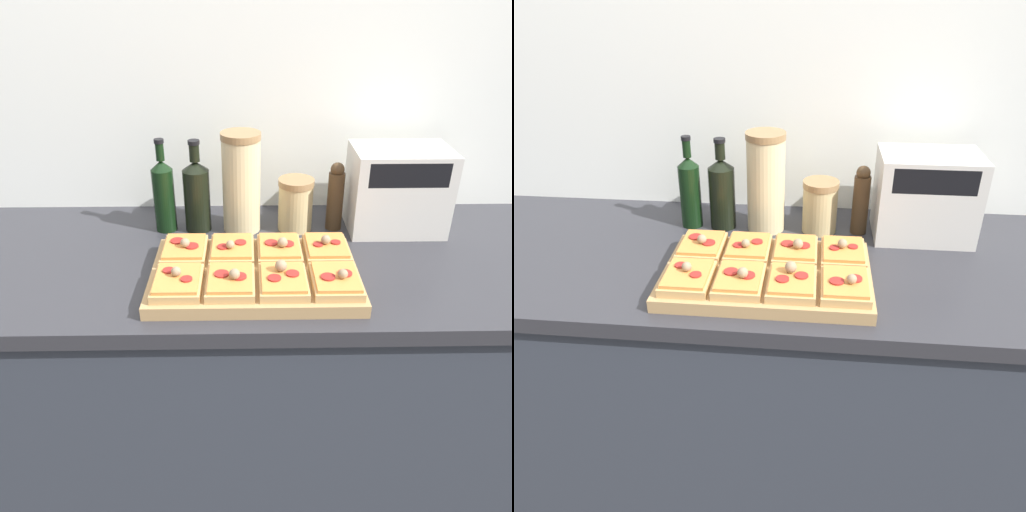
{
  "view_description": "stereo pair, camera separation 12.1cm",
  "coord_description": "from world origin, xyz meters",
  "views": [
    {
      "loc": [
        -0.02,
        -0.84,
        1.55
      ],
      "look_at": [
        0.0,
        0.22,
        0.95
      ],
      "focal_mm": 35.0,
      "sensor_mm": 36.0,
      "label": 1
    },
    {
      "loc": [
        0.11,
        -0.83,
        1.55
      ],
      "look_at": [
        0.0,
        0.22,
        0.95
      ],
      "focal_mm": 35.0,
      "sensor_mm": 36.0,
      "label": 2
    }
  ],
  "objects": [
    {
      "name": "pizza_slice_back_midleft",
      "position": [
        -0.06,
        0.27,
        0.95
      ],
      "size": [
        0.11,
        0.14,
        0.05
      ],
      "color": "tan",
      "rests_on": "cutting_board"
    },
    {
      "name": "toaster_oven",
      "position": [
        0.41,
        0.48,
        1.02
      ],
      "size": [
        0.29,
        0.18,
        0.24
      ],
      "color": "beige",
      "rests_on": "kitchen_counter"
    },
    {
      "name": "pizza_slice_front_right",
      "position": [
        0.18,
        0.12,
        0.95
      ],
      "size": [
        0.11,
        0.14,
        0.05
      ],
      "color": "tan",
      "rests_on": "cutting_board"
    },
    {
      "name": "cutting_board",
      "position": [
        0.0,
        0.19,
        0.92
      ],
      "size": [
        0.5,
        0.32,
        0.03
      ],
      "primitive_type": "cube",
      "color": "tan",
      "rests_on": "kitchen_counter"
    },
    {
      "name": "wall_back",
      "position": [
        0.0,
        0.67,
        1.25
      ],
      "size": [
        6.0,
        0.06,
        2.5
      ],
      "color": "silver",
      "rests_on": "ground_plane"
    },
    {
      "name": "grain_jar_tall",
      "position": [
        -0.03,
        0.48,
        1.04
      ],
      "size": [
        0.11,
        0.11,
        0.28
      ],
      "color": "beige",
      "rests_on": "kitchen_counter"
    },
    {
      "name": "olive_oil_bottle",
      "position": [
        -0.25,
        0.48,
        1.01
      ],
      "size": [
        0.06,
        0.06,
        0.27
      ],
      "color": "black",
      "rests_on": "kitchen_counter"
    },
    {
      "name": "pepper_mill",
      "position": [
        0.24,
        0.48,
        1.0
      ],
      "size": [
        0.05,
        0.05,
        0.2
      ],
      "color": "#47331E",
      "rests_on": "kitchen_counter"
    },
    {
      "name": "grain_jar_short",
      "position": [
        0.12,
        0.48,
        0.98
      ],
      "size": [
        0.1,
        0.1,
        0.15
      ],
      "color": "tan",
      "rests_on": "kitchen_counter"
    },
    {
      "name": "pizza_slice_back_left",
      "position": [
        -0.18,
        0.27,
        0.95
      ],
      "size": [
        0.11,
        0.14,
        0.05
      ],
      "color": "tan",
      "rests_on": "cutting_board"
    },
    {
      "name": "pizza_slice_front_midleft",
      "position": [
        -0.06,
        0.12,
        0.95
      ],
      "size": [
        0.11,
        0.14,
        0.05
      ],
      "color": "tan",
      "rests_on": "cutting_board"
    },
    {
      "name": "kitchen_counter",
      "position": [
        0.0,
        0.32,
        0.45
      ],
      "size": [
        2.63,
        0.67,
        0.9
      ],
      "color": "#333842",
      "rests_on": "ground_plane"
    },
    {
      "name": "wine_bottle",
      "position": [
        -0.16,
        0.48,
        1.01
      ],
      "size": [
        0.07,
        0.07,
        0.26
      ],
      "color": "black",
      "rests_on": "kitchen_counter"
    },
    {
      "name": "pizza_slice_back_right",
      "position": [
        0.18,
        0.27,
        0.95
      ],
      "size": [
        0.11,
        0.14,
        0.05
      ],
      "color": "tan",
      "rests_on": "cutting_board"
    },
    {
      "name": "pizza_slice_front_midright",
      "position": [
        0.06,
        0.12,
        0.95
      ],
      "size": [
        0.11,
        0.14,
        0.06
      ],
      "color": "tan",
      "rests_on": "cutting_board"
    },
    {
      "name": "pizza_slice_front_left",
      "position": [
        -0.18,
        0.12,
        0.95
      ],
      "size": [
        0.11,
        0.14,
        0.05
      ],
      "color": "tan",
      "rests_on": "cutting_board"
    },
    {
      "name": "pizza_slice_back_midright",
      "position": [
        0.06,
        0.27,
        0.95
      ],
      "size": [
        0.11,
        0.14,
        0.05
      ],
      "color": "tan",
      "rests_on": "cutting_board"
    }
  ]
}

